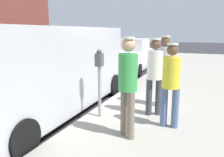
% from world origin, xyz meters
% --- Properties ---
extents(ground_plane, '(80.00, 80.00, 0.00)m').
position_xyz_m(ground_plane, '(0.00, 0.00, 0.00)').
color(ground_plane, '#2D2D33').
extents(sidewalk_slab, '(5.00, 32.00, 0.15)m').
position_xyz_m(sidewalk_slab, '(3.50, 0.00, 0.07)').
color(sidewalk_slab, '#9E998E').
rests_on(sidewalk_slab, ground).
extents(parking_meter_near, '(0.14, 0.18, 1.52)m').
position_xyz_m(parking_meter_near, '(1.35, -0.71, 1.18)').
color(parking_meter_near, gray).
rests_on(parking_meter_near, sidewalk_slab).
extents(pedestrian_in_white, '(0.34, 0.34, 1.75)m').
position_xyz_m(pedestrian_in_white, '(2.45, -0.14, 1.16)').
color(pedestrian_in_white, '#383D47').
rests_on(pedestrian_in_white, sidewalk_slab).
extents(pedestrian_in_yellow, '(0.36, 0.34, 1.68)m').
position_xyz_m(pedestrian_in_yellow, '(2.89, -0.70, 1.11)').
color(pedestrian_in_yellow, '#4C608C').
rests_on(pedestrian_in_yellow, sidewalk_slab).
extents(pedestrian_in_green, '(0.34, 0.34, 1.81)m').
position_xyz_m(pedestrian_in_green, '(2.25, -1.44, 1.20)').
color(pedestrian_in_green, '#726656').
rests_on(pedestrian_in_green, sidewalk_slab).
extents(pedestrian_in_gray, '(0.34, 0.34, 1.79)m').
position_xyz_m(pedestrian_in_gray, '(2.53, 0.62, 1.19)').
color(pedestrian_in_gray, beige).
rests_on(pedestrian_in_gray, sidewalk_slab).
extents(parked_van, '(2.21, 5.24, 2.15)m').
position_xyz_m(parked_van, '(-0.15, -0.55, 1.15)').
color(parked_van, '#BCBCC1').
rests_on(parked_van, ground).
extents(parked_sedan_ahead, '(2.12, 4.48, 1.65)m').
position_xyz_m(parked_sedan_ahead, '(-0.28, 6.50, 0.75)').
color(parked_sedan_ahead, white).
rests_on(parked_sedan_ahead, ground).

